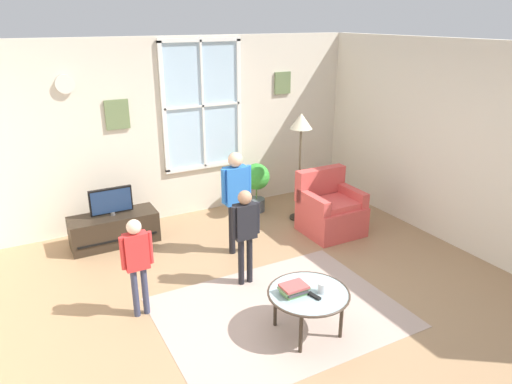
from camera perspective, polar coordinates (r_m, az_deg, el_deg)
name	(u,v)px	position (r m, az deg, el deg)	size (l,w,h in m)	color
ground_plane	(281,302)	(5.21, 3.08, -13.18)	(6.03, 6.17, 0.02)	#9E7A56
back_wall	(184,128)	(7.09, -8.70, 7.68)	(5.43, 0.17, 2.63)	beige
side_wall_right	(475,151)	(6.46, 25.00, 4.57)	(0.12, 5.57, 2.63)	beige
area_rug	(280,312)	(5.04, 2.89, -14.32)	(2.40, 1.84, 0.01)	tan
tv_stand	(114,229)	(6.59, -16.80, -4.34)	(1.13, 0.46, 0.41)	#2D2319
television	(111,201)	(6.44, -17.16, -1.06)	(0.55, 0.08, 0.38)	#4C4C4C
armchair	(330,210)	(6.69, 8.93, -2.19)	(0.76, 0.74, 0.87)	#D14C47
coffee_table	(308,295)	(4.57, 6.37, -12.27)	(0.79, 0.79, 0.44)	#99B2B7
book_stack	(294,289)	(4.51, 4.61, -11.64)	(0.27, 0.19, 0.09)	#689F5C
cup	(322,288)	(4.55, 8.04, -11.40)	(0.09, 0.09, 0.10)	white
remote_near_books	(314,296)	(4.49, 7.08, -12.40)	(0.04, 0.14, 0.02)	black
person_red_shirt	(137,257)	(4.80, -14.24, -7.63)	(0.32, 0.15, 1.06)	#333851
person_blue_shirt	(236,191)	(5.85, -2.45, 0.08)	(0.40, 0.18, 1.34)	black
person_black_shirt	(245,227)	(5.19, -1.33, -4.22)	(0.34, 0.15, 1.13)	black
potted_plant_by_window	(256,181)	(7.26, 0.05, 1.29)	(0.41, 0.41, 0.77)	#4C565B
floor_lamp	(301,132)	(6.77, 5.46, 7.27)	(0.32, 0.32, 1.61)	black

